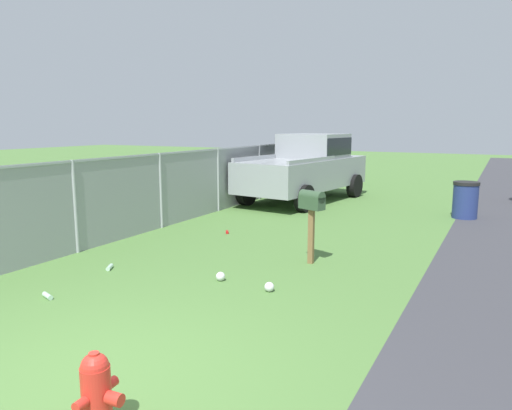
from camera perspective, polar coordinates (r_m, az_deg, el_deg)
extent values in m
plane|color=#4C7538|center=(4.95, -19.09, -19.67)|extent=(80.00, 80.00, 0.00)
cylinder|color=red|center=(4.16, -18.51, -21.10)|extent=(0.23, 0.23, 0.53)
sphere|color=red|center=(4.04, -18.71, -17.85)|extent=(0.22, 0.22, 0.22)
cylinder|color=red|center=(4.00, -18.77, -16.88)|extent=(0.08, 0.08, 0.08)
cylinder|color=red|center=(4.04, -16.55, -21.32)|extent=(0.11, 0.13, 0.10)
cylinder|color=red|center=(4.25, -16.94, -19.69)|extent=(0.11, 0.09, 0.08)
cylinder|color=red|center=(4.04, -20.24, -21.49)|extent=(0.11, 0.09, 0.08)
cube|color=brown|center=(8.28, 6.60, -3.74)|extent=(0.09, 0.09, 0.95)
cube|color=#334C33|center=(8.17, 6.68, 0.27)|extent=(0.34, 0.48, 0.22)
cylinder|color=#334C33|center=(8.15, 6.70, 1.04)|extent=(0.34, 0.48, 0.20)
cube|color=red|center=(8.26, 6.97, 0.83)|extent=(0.02, 0.04, 0.18)
cube|color=#93999E|center=(15.04, 5.71, 3.81)|extent=(5.32, 2.63, 0.90)
cube|color=#93999E|center=(15.52, 6.89, 7.04)|extent=(1.96, 2.03, 0.76)
cube|color=black|center=(15.52, 6.89, 7.04)|extent=(1.91, 2.07, 0.53)
cube|color=#93999E|center=(14.53, 0.40, 5.68)|extent=(2.65, 0.42, 0.12)
cube|color=#93999E|center=(13.58, 6.76, 5.34)|extent=(2.65, 0.42, 0.12)
cylinder|color=black|center=(17.04, 5.58, 2.79)|extent=(0.79, 0.36, 0.76)
cylinder|color=black|center=(16.16, 11.70, 2.27)|extent=(0.79, 0.36, 0.76)
cylinder|color=black|center=(14.23, -1.16, 1.50)|extent=(0.79, 0.36, 0.76)
cylinder|color=black|center=(13.16, 5.81, 0.80)|extent=(0.79, 0.36, 0.76)
cylinder|color=navy|center=(13.35, 23.72, 0.38)|extent=(0.61, 0.61, 0.86)
cylinder|color=black|center=(13.29, 23.86, 2.39)|extent=(0.64, 0.64, 0.08)
cylinder|color=#9EA3A8|center=(9.46, -20.81, -0.22)|extent=(0.07, 0.07, 1.74)
cylinder|color=#9EA3A8|center=(11.23, -11.33, 1.68)|extent=(0.07, 0.07, 1.74)
cylinder|color=#9EA3A8|center=(13.24, -4.57, 3.01)|extent=(0.07, 0.07, 1.74)
cylinder|color=#9EA3A8|center=(15.38, 0.38, 3.95)|extent=(0.07, 0.07, 1.74)
cylinder|color=#9EA3A8|center=(17.62, 4.10, 4.64)|extent=(0.07, 0.07, 1.74)
cylinder|color=#9EA3A8|center=(19.91, 6.98, 5.16)|extent=(0.07, 0.07, 1.74)
cylinder|color=#9EA3A8|center=(22.25, 9.26, 5.56)|extent=(0.07, 0.07, 1.74)
cube|color=#9EA3A8|center=(14.23, -1.93, 6.89)|extent=(17.38, 0.04, 0.04)
cube|color=gray|center=(14.30, -1.91, 3.52)|extent=(17.38, 0.01, 1.74)
cylinder|color=#B2D8BF|center=(8.36, -17.08, -7.12)|extent=(0.23, 0.17, 0.07)
cylinder|color=#B2D8BF|center=(7.32, -23.65, -9.92)|extent=(0.14, 0.23, 0.07)
sphere|color=silver|center=(7.44, -4.27, -8.51)|extent=(0.14, 0.14, 0.14)
cylinder|color=red|center=(10.58, -3.47, -3.24)|extent=(0.14, 0.12, 0.07)
sphere|color=silver|center=(6.97, 1.59, -9.75)|extent=(0.14, 0.14, 0.14)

